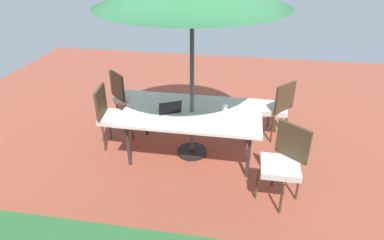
{
  "coord_description": "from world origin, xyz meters",
  "views": [
    {
      "loc": [
        -0.71,
        4.18,
        2.87
      ],
      "look_at": [
        0.0,
        0.0,
        0.58
      ],
      "focal_mm": 31.0,
      "sensor_mm": 36.0,
      "label": 1
    }
  ],
  "objects_px": {
    "chair_east": "(112,114)",
    "chair_southeast": "(126,95)",
    "dining_table": "(192,114)",
    "laptop": "(169,110)",
    "chair_northwest": "(284,161)",
    "cup": "(225,107)",
    "chair_southwest": "(276,106)"
  },
  "relations": [
    {
      "from": "chair_east",
      "to": "chair_southeast",
      "type": "distance_m",
      "value": 0.73
    },
    {
      "from": "dining_table",
      "to": "laptop",
      "type": "relative_size",
      "value": 5.01
    },
    {
      "from": "dining_table",
      "to": "chair_northwest",
      "type": "distance_m",
      "value": 1.48
    },
    {
      "from": "chair_southeast",
      "to": "cup",
      "type": "bearing_deg",
      "value": -157.97
    },
    {
      "from": "chair_northwest",
      "to": "cup",
      "type": "relative_size",
      "value": 8.8
    },
    {
      "from": "dining_table",
      "to": "chair_southeast",
      "type": "distance_m",
      "value": 1.49
    },
    {
      "from": "dining_table",
      "to": "chair_southwest",
      "type": "bearing_deg",
      "value": -149.04
    },
    {
      "from": "laptop",
      "to": "dining_table",
      "type": "bearing_deg",
      "value": 174.51
    },
    {
      "from": "dining_table",
      "to": "laptop",
      "type": "bearing_deg",
      "value": 21.2
    },
    {
      "from": "chair_southwest",
      "to": "chair_east",
      "type": "bearing_deg",
      "value": -32.88
    },
    {
      "from": "chair_east",
      "to": "cup",
      "type": "bearing_deg",
      "value": -94.82
    },
    {
      "from": "chair_east",
      "to": "chair_southwest",
      "type": "bearing_deg",
      "value": -81.45
    },
    {
      "from": "chair_southeast",
      "to": "cup",
      "type": "xyz_separation_m",
      "value": [
        -1.74,
        0.65,
        0.23
      ]
    },
    {
      "from": "chair_southwest",
      "to": "cup",
      "type": "relative_size",
      "value": 8.8
    },
    {
      "from": "laptop",
      "to": "cup",
      "type": "xyz_separation_m",
      "value": [
        -0.77,
        -0.23,
        0.01
      ]
    },
    {
      "from": "chair_northwest",
      "to": "laptop",
      "type": "height_order",
      "value": "chair_northwest"
    },
    {
      "from": "chair_southeast",
      "to": "dining_table",
      "type": "bearing_deg",
      "value": -168.22
    },
    {
      "from": "chair_southwest",
      "to": "chair_southeast",
      "type": "relative_size",
      "value": 1.0
    },
    {
      "from": "chair_northwest",
      "to": "laptop",
      "type": "xyz_separation_m",
      "value": [
        1.56,
        -0.66,
        0.22
      ]
    },
    {
      "from": "dining_table",
      "to": "chair_east",
      "type": "xyz_separation_m",
      "value": [
        1.24,
        -0.03,
        -0.13
      ]
    },
    {
      "from": "chair_northwest",
      "to": "chair_southeast",
      "type": "distance_m",
      "value": 2.96
    },
    {
      "from": "chair_southeast",
      "to": "cup",
      "type": "relative_size",
      "value": 8.8
    },
    {
      "from": "chair_east",
      "to": "cup",
      "type": "relative_size",
      "value": 8.8
    },
    {
      "from": "dining_table",
      "to": "chair_east",
      "type": "height_order",
      "value": "chair_east"
    },
    {
      "from": "chair_southwest",
      "to": "cup",
      "type": "bearing_deg",
      "value": -9.62
    },
    {
      "from": "chair_northwest",
      "to": "chair_southwest",
      "type": "distance_m",
      "value": 1.52
    },
    {
      "from": "chair_northwest",
      "to": "chair_southwest",
      "type": "height_order",
      "value": "same"
    },
    {
      "from": "chair_east",
      "to": "chair_northwest",
      "type": "bearing_deg",
      "value": -115.36
    },
    {
      "from": "chair_southwest",
      "to": "laptop",
      "type": "height_order",
      "value": "chair_southwest"
    },
    {
      "from": "dining_table",
      "to": "chair_southeast",
      "type": "relative_size",
      "value": 2.03
    },
    {
      "from": "chair_southeast",
      "to": "cup",
      "type": "distance_m",
      "value": 1.87
    },
    {
      "from": "chair_northwest",
      "to": "laptop",
      "type": "bearing_deg",
      "value": -165.22
    }
  ]
}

